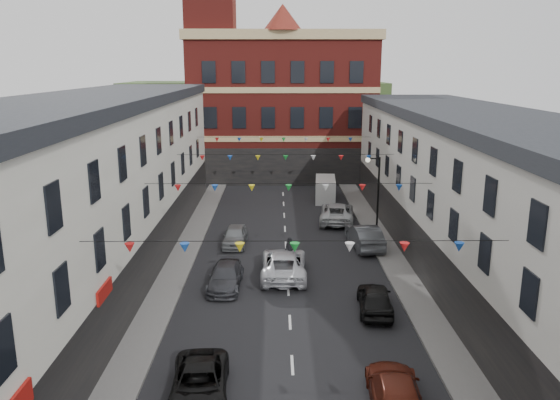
{
  "coord_description": "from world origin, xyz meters",
  "views": [
    {
      "loc": [
        -0.66,
        -24.85,
        12.36
      ],
      "look_at": [
        -0.44,
        7.99,
        4.3
      ],
      "focal_mm": 35.0,
      "sensor_mm": 36.0,
      "label": 1
    }
  ],
  "objects_px": {
    "car_left_e": "(235,236)",
    "car_right_f": "(337,213)",
    "car_right_d": "(375,299)",
    "car_left_c": "(199,384)",
    "car_right_e": "(365,236)",
    "moving_car": "(284,264)",
    "street_lamp": "(375,186)",
    "white_van": "(325,189)",
    "pedestrian": "(290,252)",
    "car_right_c": "(395,392)",
    "car_left_d": "(225,276)"
  },
  "relations": [
    {
      "from": "car_left_e",
      "to": "car_right_f",
      "type": "height_order",
      "value": "car_right_f"
    },
    {
      "from": "car_right_d",
      "to": "car_right_f",
      "type": "bearing_deg",
      "value": -84.88
    },
    {
      "from": "car_left_c",
      "to": "car_right_e",
      "type": "bearing_deg",
      "value": 59.49
    },
    {
      "from": "car_left_e",
      "to": "car_right_d",
      "type": "xyz_separation_m",
      "value": [
        8.02,
        -10.88,
        0.03
      ]
    },
    {
      "from": "moving_car",
      "to": "car_left_c",
      "type": "bearing_deg",
      "value": 75.87
    },
    {
      "from": "car_left_e",
      "to": "car_right_e",
      "type": "relative_size",
      "value": 0.81
    },
    {
      "from": "car_right_e",
      "to": "moving_car",
      "type": "distance_m",
      "value": 7.86
    },
    {
      "from": "street_lamp",
      "to": "white_van",
      "type": "height_order",
      "value": "street_lamp"
    },
    {
      "from": "car_left_e",
      "to": "pedestrian",
      "type": "relative_size",
      "value": 2.15
    },
    {
      "from": "car_right_c",
      "to": "white_van",
      "type": "bearing_deg",
      "value": -86.2
    },
    {
      "from": "car_right_e",
      "to": "car_left_c",
      "type": "bearing_deg",
      "value": 57.49
    },
    {
      "from": "car_left_d",
      "to": "moving_car",
      "type": "bearing_deg",
      "value": 28.56
    },
    {
      "from": "car_right_f",
      "to": "pedestrian",
      "type": "relative_size",
      "value": 3.05
    },
    {
      "from": "car_left_c",
      "to": "car_left_d",
      "type": "height_order",
      "value": "car_left_d"
    },
    {
      "from": "car_left_c",
      "to": "moving_car",
      "type": "distance_m",
      "value": 12.98
    },
    {
      "from": "car_left_d",
      "to": "car_left_e",
      "type": "bearing_deg",
      "value": 92.2
    },
    {
      "from": "car_right_e",
      "to": "car_right_d",
      "type": "bearing_deg",
      "value": 78.45
    },
    {
      "from": "car_left_d",
      "to": "car_left_e",
      "type": "distance_m",
      "value": 7.6
    },
    {
      "from": "car_left_c",
      "to": "car_left_e",
      "type": "height_order",
      "value": "car_left_e"
    },
    {
      "from": "car_left_c",
      "to": "car_left_d",
      "type": "bearing_deg",
      "value": 86.43
    },
    {
      "from": "street_lamp",
      "to": "white_van",
      "type": "relative_size",
      "value": 1.27
    },
    {
      "from": "car_right_e",
      "to": "pedestrian",
      "type": "distance_m",
      "value": 6.43
    },
    {
      "from": "car_left_c",
      "to": "moving_car",
      "type": "height_order",
      "value": "moving_car"
    },
    {
      "from": "car_right_f",
      "to": "car_right_c",
      "type": "bearing_deg",
      "value": 96.06
    },
    {
      "from": "car_left_d",
      "to": "white_van",
      "type": "height_order",
      "value": "white_van"
    },
    {
      "from": "car_left_e",
      "to": "white_van",
      "type": "relative_size",
      "value": 0.85
    },
    {
      "from": "car_right_d",
      "to": "moving_car",
      "type": "distance_m",
      "value": 6.79
    },
    {
      "from": "car_right_e",
      "to": "pedestrian",
      "type": "xyz_separation_m",
      "value": [
        -5.33,
        -3.6,
        0.11
      ]
    },
    {
      "from": "car_right_e",
      "to": "car_right_f",
      "type": "xyz_separation_m",
      "value": [
        -1.24,
        6.47,
        -0.03
      ]
    },
    {
      "from": "car_left_c",
      "to": "car_right_d",
      "type": "bearing_deg",
      "value": 39.84
    },
    {
      "from": "car_right_c",
      "to": "pedestrian",
      "type": "xyz_separation_m",
      "value": [
        -3.53,
        14.97,
        0.25
      ]
    },
    {
      "from": "car_right_e",
      "to": "moving_car",
      "type": "relative_size",
      "value": 0.87
    },
    {
      "from": "car_right_c",
      "to": "car_left_c",
      "type": "bearing_deg",
      "value": -0.88
    },
    {
      "from": "car_left_c",
      "to": "car_right_d",
      "type": "xyz_separation_m",
      "value": [
        8.02,
        7.59,
        0.06
      ]
    },
    {
      "from": "street_lamp",
      "to": "white_van",
      "type": "xyz_separation_m",
      "value": [
        -2.58,
        11.5,
        -2.86
      ]
    },
    {
      "from": "car_right_d",
      "to": "car_right_c",
      "type": "bearing_deg",
      "value": 89.62
    },
    {
      "from": "street_lamp",
      "to": "car_right_e",
      "type": "distance_m",
      "value": 4.1
    },
    {
      "from": "car_left_e",
      "to": "car_right_f",
      "type": "bearing_deg",
      "value": 38.7
    },
    {
      "from": "car_right_e",
      "to": "car_right_c",
      "type": "bearing_deg",
      "value": 78.9
    },
    {
      "from": "car_left_e",
      "to": "moving_car",
      "type": "distance_m",
      "value": 6.82
    },
    {
      "from": "car_right_d",
      "to": "car_right_e",
      "type": "bearing_deg",
      "value": -91.4
    },
    {
      "from": "street_lamp",
      "to": "car_right_e",
      "type": "xyz_separation_m",
      "value": [
        -1.05,
        -2.49,
        -3.08
      ]
    },
    {
      "from": "pedestrian",
      "to": "moving_car",
      "type": "bearing_deg",
      "value": -89.53
    },
    {
      "from": "car_left_d",
      "to": "pedestrian",
      "type": "xyz_separation_m",
      "value": [
        3.77,
        3.44,
        0.28
      ]
    },
    {
      "from": "car_right_e",
      "to": "white_van",
      "type": "xyz_separation_m",
      "value": [
        -1.53,
        14.0,
        0.23
      ]
    },
    {
      "from": "car_left_e",
      "to": "street_lamp",
      "type": "bearing_deg",
      "value": 12.55
    },
    {
      "from": "white_van",
      "to": "street_lamp",
      "type": "bearing_deg",
      "value": -72.89
    },
    {
      "from": "car_right_d",
      "to": "moving_car",
      "type": "bearing_deg",
      "value": -42.19
    },
    {
      "from": "car_right_d",
      "to": "white_van",
      "type": "distance_m",
      "value": 24.32
    },
    {
      "from": "car_left_e",
      "to": "car_right_f",
      "type": "xyz_separation_m",
      "value": [
        7.86,
        5.9,
        0.11
      ]
    }
  ]
}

